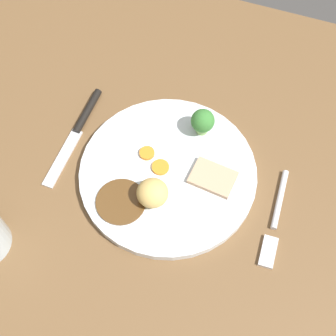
{
  "coord_description": "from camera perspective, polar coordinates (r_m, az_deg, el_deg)",
  "views": [
    {
      "loc": [
        -15.03,
        28.56,
        67.03
      ],
      "look_at": [
        -3.96,
        -2.59,
        6.0
      ],
      "focal_mm": 51.0,
      "sensor_mm": 36.0,
      "label": 1
    }
  ],
  "objects": [
    {
      "name": "dining_table",
      "position": [
        0.73,
        -3.62,
        -2.34
      ],
      "size": [
        120.0,
        84.0,
        3.6
      ],
      "primitive_type": "cube",
      "color": "brown",
      "rests_on": "ground"
    },
    {
      "name": "dinner_plate",
      "position": [
        0.71,
        -0.0,
        -0.65
      ],
      "size": [
        26.3,
        26.3,
        1.4
      ],
      "primitive_type": "cylinder",
      "color": "white",
      "rests_on": "dining_table"
    },
    {
      "name": "gravy_pool",
      "position": [
        0.68,
        -5.66,
        -4.02
      ],
      "size": [
        7.22,
        7.22,
        0.3
      ],
      "primitive_type": "cylinder",
      "color": "#563819",
      "rests_on": "dinner_plate"
    },
    {
      "name": "meat_slice_main",
      "position": [
        0.7,
        5.39,
        -1.15
      ],
      "size": [
        6.79,
        5.16,
        0.8
      ],
      "primitive_type": "cube",
      "rotation": [
        0.0,
        0.0,
        6.18
      ],
      "color": "tan",
      "rests_on": "dinner_plate"
    },
    {
      "name": "roast_potato_left",
      "position": [
        0.67,
        -1.87,
        -3.0
      ],
      "size": [
        5.95,
        5.91,
        3.84
      ],
      "primitive_type": "ellipsoid",
      "rotation": [
        0.0,
        0.0,
        3.58
      ],
      "color": "#D8B260",
      "rests_on": "dinner_plate"
    },
    {
      "name": "carrot_coin_front",
      "position": [
        0.7,
        -0.91,
        0.09
      ],
      "size": [
        2.58,
        2.58,
        0.42
      ],
      "primitive_type": "cylinder",
      "color": "orange",
      "rests_on": "dinner_plate"
    },
    {
      "name": "carrot_coin_back",
      "position": [
        0.72,
        -2.79,
        1.86
      ],
      "size": [
        2.28,
        2.28,
        0.52
      ],
      "primitive_type": "cylinder",
      "color": "orange",
      "rests_on": "dinner_plate"
    },
    {
      "name": "broccoli_floret",
      "position": [
        0.72,
        4.17,
        5.57
      ],
      "size": [
        3.61,
        3.61,
        4.57
      ],
      "color": "#8CB766",
      "rests_on": "dinner_plate"
    },
    {
      "name": "fork",
      "position": [
        0.7,
        12.69,
        -6.11
      ],
      "size": [
        2.18,
        15.3,
        0.9
      ],
      "rotation": [
        0.0,
        0.0,
        1.61
      ],
      "color": "silver",
      "rests_on": "dining_table"
    },
    {
      "name": "knife",
      "position": [
        0.77,
        -10.63,
        4.74
      ],
      "size": [
        1.88,
        18.52,
        1.2
      ],
      "rotation": [
        0.0,
        0.0,
        1.55
      ],
      "color": "black",
      "rests_on": "dining_table"
    }
  ]
}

